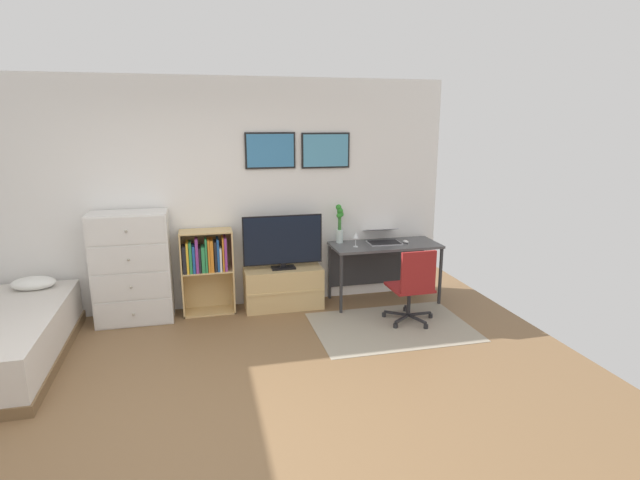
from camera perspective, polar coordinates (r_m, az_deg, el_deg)
ground_plane at (r=4.12m, az=-13.42°, el=-19.31°), size 7.20×7.20×0.00m
wall_back_with_posters at (r=5.97m, az=-14.24°, el=4.87°), size 6.12×0.09×2.70m
area_rug at (r=5.62m, az=8.21°, el=-9.77°), size 1.70×1.20×0.01m
dresser at (r=5.91m, az=-20.67°, el=-2.98°), size 0.82×0.46×1.25m
bookshelf at (r=5.92m, az=-12.87°, el=-2.61°), size 0.59×0.30×0.99m
tv_stand at (r=6.05m, az=-4.21°, el=-5.46°), size 0.93×0.41×0.50m
television at (r=5.87m, az=-4.27°, el=-0.23°), size 0.94×0.16×0.64m
desk at (r=6.26m, az=7.15°, el=-1.49°), size 1.32×0.58×0.74m
office_chair at (r=5.59m, az=10.61°, el=-5.02°), size 0.56×0.58×0.86m
laptop at (r=6.24m, az=7.14°, el=0.40°), size 0.42×0.45×0.17m
computer_mouse at (r=6.24m, az=9.78°, el=-0.17°), size 0.06×0.10×0.03m
bamboo_vase at (r=6.12m, az=2.26°, el=2.00°), size 0.10×0.09×0.48m
wine_glass at (r=5.95m, az=4.11°, el=0.48°), size 0.07×0.07×0.18m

